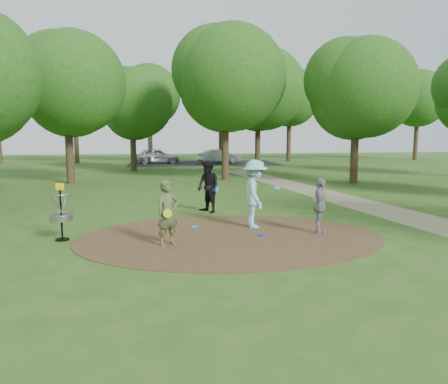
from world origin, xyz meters
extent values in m
plane|color=#2D5119|center=(0.00, 0.00, 0.00)|extent=(100.00, 100.00, 0.00)
cylinder|color=#47301C|center=(0.00, 0.00, 0.01)|extent=(8.40, 8.40, 0.02)
cube|color=#8C7A5B|center=(6.50, 2.00, 0.01)|extent=(7.55, 39.89, 0.01)
cube|color=black|center=(2.00, 30.00, 0.00)|extent=(14.00, 8.00, 0.01)
imported|color=#525833|center=(-1.70, -0.67, 0.84)|extent=(0.73, 0.67, 1.68)
cylinder|color=#C9F71B|center=(-1.70, -0.93, 0.89)|extent=(0.22, 0.09, 0.22)
imported|color=#8ECDD4|center=(0.93, 1.15, 1.03)|extent=(0.80, 1.35, 2.06)
cylinder|color=#0DA1E0|center=(1.60, 1.11, 1.20)|extent=(0.30, 0.29, 0.08)
imported|color=black|center=(-0.20, 3.88, 0.94)|extent=(1.08, 1.15, 1.88)
cylinder|color=#0DA0E0|center=(0.08, 3.92, 0.83)|extent=(0.22, 0.07, 0.22)
imported|color=gray|center=(2.59, 0.07, 0.80)|extent=(0.68, 1.01, 1.60)
cylinder|color=silver|center=(2.49, 0.03, 1.02)|extent=(0.23, 0.09, 0.22)
cylinder|color=#189CC4|center=(-0.89, 1.37, 0.03)|extent=(0.22, 0.22, 0.02)
cylinder|color=#0B2CC3|center=(0.90, 0.01, 0.03)|extent=(0.22, 0.22, 0.02)
imported|color=#A4A6AC|center=(-2.37, 29.89, 0.73)|extent=(4.47, 2.24, 1.46)
imported|color=#97999E|center=(3.58, 30.03, 0.66)|extent=(4.21, 2.19, 1.32)
cylinder|color=black|center=(-4.50, 0.30, 0.68)|extent=(0.05, 0.05, 1.35)
cylinder|color=black|center=(-4.50, 0.30, 0.02)|extent=(0.36, 0.36, 0.04)
cylinder|color=gray|center=(-4.50, 0.30, 0.62)|extent=(0.60, 0.60, 0.16)
torus|color=gray|center=(-4.50, 0.30, 0.70)|extent=(0.63, 0.63, 0.03)
torus|color=gray|center=(-4.50, 0.30, 1.25)|extent=(0.58, 0.58, 0.02)
cube|color=yellow|center=(-4.50, 0.30, 1.45)|extent=(0.22, 0.02, 0.18)
cylinder|color=#332316|center=(-7.00, 14.00, 1.90)|extent=(0.44, 0.44, 3.80)
sphere|color=#214913|center=(-7.00, 14.00, 5.37)|extent=(5.72, 5.72, 5.72)
cylinder|color=#332316|center=(2.00, 15.00, 2.09)|extent=(0.44, 0.44, 4.18)
sphere|color=#214913|center=(2.00, 15.00, 5.93)|extent=(6.38, 6.38, 6.38)
cylinder|color=#332316|center=(9.00, 12.00, 1.80)|extent=(0.44, 0.44, 3.61)
sphere|color=#214913|center=(9.00, 12.00, 5.13)|extent=(5.53, 5.53, 5.53)
cylinder|color=#332316|center=(-4.00, 22.00, 1.71)|extent=(0.44, 0.44, 3.42)
sphere|color=#214913|center=(-4.00, 22.00, 4.86)|extent=(5.24, 5.24, 5.24)
cylinder|color=#332316|center=(6.00, 24.00, 2.19)|extent=(0.44, 0.44, 4.37)
sphere|color=#214913|center=(6.00, 24.00, 6.23)|extent=(6.75, 6.75, 6.75)
camera|label=1|loc=(-1.79, -11.60, 2.84)|focal=35.00mm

